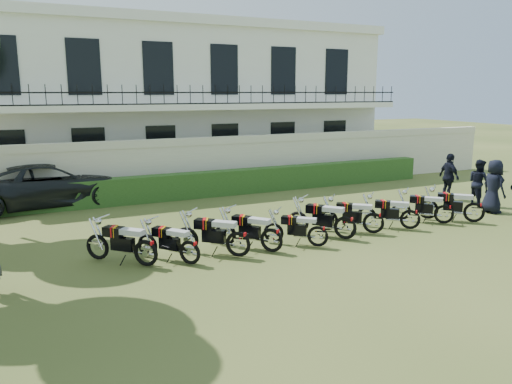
% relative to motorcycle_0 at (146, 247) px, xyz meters
% --- Properties ---
extents(ground, '(100.00, 100.00, 0.00)m').
position_rel_motorcycle_0_xyz_m(ground, '(4.52, -0.02, -0.51)').
color(ground, '#39481C').
rests_on(ground, ground).
extents(perimeter_wall, '(30.00, 0.35, 2.30)m').
position_rel_motorcycle_0_xyz_m(perimeter_wall, '(4.52, 7.98, 0.66)').
color(perimeter_wall, beige).
rests_on(perimeter_wall, ground).
extents(hedge, '(18.00, 0.60, 1.00)m').
position_rel_motorcycle_0_xyz_m(hedge, '(5.52, 7.18, -0.01)').
color(hedge, '#1F3F16').
rests_on(hedge, ground).
extents(building, '(20.40, 9.60, 7.40)m').
position_rel_motorcycle_0_xyz_m(building, '(4.52, 13.94, 3.20)').
color(building, white).
rests_on(building, ground).
extents(motorcycle_0, '(1.50, 1.52, 1.11)m').
position_rel_motorcycle_0_xyz_m(motorcycle_0, '(0.00, 0.00, 0.00)').
color(motorcycle_0, black).
rests_on(motorcycle_0, ground).
extents(motorcycle_1, '(1.22, 1.53, 1.02)m').
position_rel_motorcycle_0_xyz_m(motorcycle_1, '(0.99, -0.32, -0.04)').
color(motorcycle_1, black).
rests_on(motorcycle_1, ground).
extents(motorcycle_2, '(1.60, 1.48, 1.13)m').
position_rel_motorcycle_0_xyz_m(motorcycle_2, '(2.26, -0.30, 0.01)').
color(motorcycle_2, black).
rests_on(motorcycle_2, ground).
extents(motorcycle_3, '(1.34, 1.62, 1.09)m').
position_rel_motorcycle_0_xyz_m(motorcycle_3, '(3.20, -0.32, -0.01)').
color(motorcycle_3, black).
rests_on(motorcycle_3, ground).
extents(motorcycle_4, '(1.41, 1.25, 0.98)m').
position_rel_motorcycle_0_xyz_m(motorcycle_4, '(4.54, -0.42, -0.06)').
color(motorcycle_4, black).
rests_on(motorcycle_4, ground).
extents(motorcycle_5, '(1.40, 1.67, 1.13)m').
position_rel_motorcycle_0_xyz_m(motorcycle_5, '(5.61, -0.17, 0.01)').
color(motorcycle_5, black).
rests_on(motorcycle_5, ground).
extents(motorcycle_6, '(1.58, 1.33, 1.07)m').
position_rel_motorcycle_0_xyz_m(motorcycle_6, '(6.71, -0.03, -0.02)').
color(motorcycle_6, black).
rests_on(motorcycle_6, ground).
extents(motorcycle_7, '(1.46, 1.36, 1.04)m').
position_rel_motorcycle_0_xyz_m(motorcycle_7, '(8.01, -0.13, -0.03)').
color(motorcycle_7, black).
rests_on(motorcycle_7, ground).
extents(motorcycle_8, '(1.38, 1.44, 1.04)m').
position_rel_motorcycle_0_xyz_m(motorcycle_8, '(9.44, -0.08, -0.03)').
color(motorcycle_8, black).
rests_on(motorcycle_8, ground).
extents(motorcycle_9, '(1.54, 1.48, 1.11)m').
position_rel_motorcycle_0_xyz_m(motorcycle_9, '(10.42, -0.37, -0.00)').
color(motorcycle_9, black).
rests_on(motorcycle_9, ground).
extents(suv, '(6.09, 3.37, 1.62)m').
position_rel_motorcycle_0_xyz_m(suv, '(-1.73, 8.03, 0.29)').
color(suv, black).
rests_on(suv, ground).
extents(officer_3, '(0.70, 0.97, 1.86)m').
position_rel_motorcycle_0_xyz_m(officer_3, '(12.15, 0.39, 0.42)').
color(officer_3, black).
rests_on(officer_3, ground).
extents(officer_4, '(0.76, 0.92, 1.71)m').
position_rel_motorcycle_0_xyz_m(officer_4, '(12.62, 1.42, 0.34)').
color(officer_4, black).
rests_on(officer_4, ground).
extents(officer_5, '(0.59, 1.12, 1.82)m').
position_rel_motorcycle_0_xyz_m(officer_5, '(12.35, 2.58, 0.40)').
color(officer_5, black).
rests_on(officer_5, ground).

